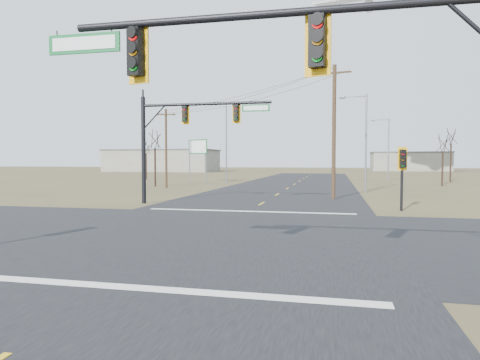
% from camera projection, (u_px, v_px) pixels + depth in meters
% --- Properties ---
extents(ground, '(320.00, 320.00, 0.00)m').
position_uv_depth(ground, '(212.00, 234.00, 17.22)').
color(ground, brown).
rests_on(ground, ground).
extents(road_ew, '(160.00, 14.00, 0.02)m').
position_uv_depth(road_ew, '(212.00, 233.00, 17.22)').
color(road_ew, black).
rests_on(road_ew, ground).
extents(road_ns, '(14.00, 160.00, 0.02)m').
position_uv_depth(road_ns, '(212.00, 233.00, 17.22)').
color(road_ns, black).
rests_on(road_ns, ground).
extents(stop_bar_near, '(12.00, 0.40, 0.01)m').
position_uv_depth(stop_bar_near, '(121.00, 287.00, 9.90)').
color(stop_bar_near, silver).
rests_on(stop_bar_near, road_ns).
extents(stop_bar_far, '(12.00, 0.40, 0.01)m').
position_uv_depth(stop_bar_far, '(249.00, 211.00, 24.53)').
color(stop_bar_far, silver).
rests_on(stop_bar_far, road_ns).
extents(mast_arm_near, '(10.33, 0.53, 6.59)m').
position_uv_depth(mast_arm_near, '(324.00, 69.00, 8.69)').
color(mast_arm_near, black).
rests_on(mast_arm_near, ground).
extents(mast_arm_far, '(8.96, 0.40, 7.26)m').
position_uv_depth(mast_arm_far, '(184.00, 126.00, 28.48)').
color(mast_arm_far, black).
rests_on(mast_arm_far, ground).
extents(pedestal_signal_ne, '(0.64, 0.54, 3.75)m').
position_uv_depth(pedestal_signal_ne, '(403.00, 163.00, 24.67)').
color(pedestal_signal_ne, black).
rests_on(pedestal_signal_ne, ground).
extents(utility_pole_near, '(2.47, 0.48, 10.12)m').
position_uv_depth(utility_pole_near, '(334.00, 130.00, 32.24)').
color(utility_pole_near, '#4A351F').
rests_on(utility_pole_near, ground).
extents(utility_pole_far, '(2.04, 0.58, 8.43)m').
position_uv_depth(utility_pole_far, '(166.00, 147.00, 45.69)').
color(utility_pole_far, '#4A351F').
rests_on(utility_pole_far, ground).
extents(highway_sign, '(2.86, 1.13, 5.67)m').
position_uv_depth(highway_sign, '(198.00, 152.00, 55.68)').
color(highway_sign, gray).
rests_on(highway_sign, ground).
extents(streetlight_a, '(2.51, 0.35, 8.97)m').
position_uv_depth(streetlight_a, '(364.00, 137.00, 38.88)').
color(streetlight_a, gray).
rests_on(streetlight_a, ground).
extents(streetlight_b, '(2.49, 0.33, 8.91)m').
position_uv_depth(streetlight_b, '(387.00, 146.00, 60.67)').
color(streetlight_b, gray).
rests_on(streetlight_b, ground).
extents(streetlight_c, '(2.86, 0.45, 10.21)m').
position_uv_depth(streetlight_c, '(228.00, 139.00, 55.54)').
color(streetlight_c, gray).
rests_on(streetlight_c, ground).
extents(bare_tree_a, '(3.52, 3.52, 6.80)m').
position_uv_depth(bare_tree_a, '(155.00, 139.00, 47.97)').
color(bare_tree_a, black).
rests_on(bare_tree_a, ground).
extents(bare_tree_b, '(2.95, 2.95, 6.20)m').
position_uv_depth(bare_tree_b, '(146.00, 147.00, 65.44)').
color(bare_tree_b, black).
rests_on(bare_tree_b, ground).
extents(bare_tree_c, '(2.70, 2.70, 6.28)m').
position_uv_depth(bare_tree_c, '(443.00, 143.00, 48.61)').
color(bare_tree_c, black).
rests_on(bare_tree_c, ground).
extents(bare_tree_d, '(3.30, 3.30, 7.76)m').
position_uv_depth(bare_tree_d, '(451.00, 136.00, 57.88)').
color(bare_tree_d, black).
rests_on(bare_tree_d, ground).
extents(warehouse_left, '(28.00, 14.00, 5.50)m').
position_uv_depth(warehouse_left, '(162.00, 161.00, 113.52)').
color(warehouse_left, gray).
rests_on(warehouse_left, ground).
extents(warehouse_mid, '(20.00, 12.00, 5.00)m').
position_uv_depth(warehouse_mid, '(409.00, 162.00, 118.95)').
color(warehouse_mid, gray).
rests_on(warehouse_mid, ground).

